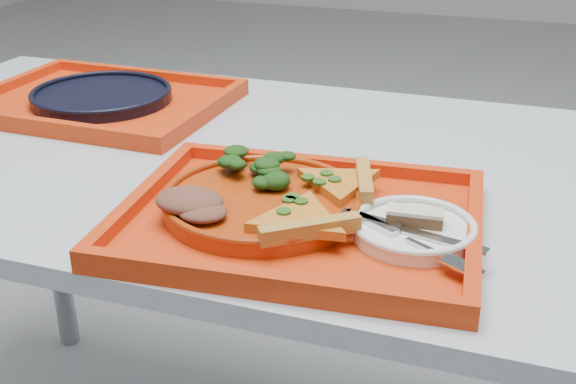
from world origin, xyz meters
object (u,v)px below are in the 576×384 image
at_px(navy_plate, 102,97).
at_px(dessert_bar, 415,216).
at_px(tray_main, 300,223).
at_px(tray_far, 103,104).
at_px(dinner_plate, 262,203).

relative_size(navy_plate, dessert_bar, 3.74).
xyz_separation_m(tray_main, tray_far, (-0.50, 0.34, 0.00)).
bearing_deg(tray_far, dinner_plate, -35.02).
height_order(tray_far, dessert_bar, dessert_bar).
bearing_deg(tray_main, dessert_bar, -1.33).
xyz_separation_m(navy_plate, dessert_bar, (0.65, -0.33, 0.02)).
bearing_deg(dessert_bar, navy_plate, 148.08).
bearing_deg(navy_plate, dinner_plate, -36.40).
bearing_deg(dinner_plate, navy_plate, 143.60).
bearing_deg(dessert_bar, dinner_plate, 174.75).
bearing_deg(navy_plate, dessert_bar, -27.15).
relative_size(tray_far, dessert_bar, 6.47).
relative_size(tray_far, navy_plate, 1.73).
xyz_separation_m(tray_far, dessert_bar, (0.65, -0.33, 0.03)).
distance_m(tray_far, dinner_plate, 0.56).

